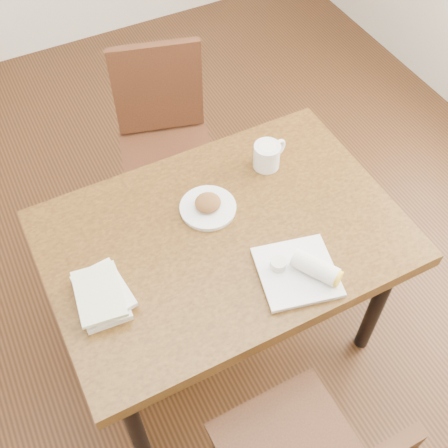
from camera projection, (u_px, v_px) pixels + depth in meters
name	position (u px, v px, depth m)	size (l,w,h in m)	color
ground	(224.00, 332.00, 2.58)	(4.00, 5.00, 0.01)	#472814
room_walls	(224.00, 1.00, 1.29)	(4.02, 5.02, 2.80)	beige
table	(224.00, 246.00, 2.04)	(1.25, 0.86, 0.75)	brown
chair_far	(165.00, 134.00, 2.58)	(0.52, 0.52, 0.95)	#4E2616
plate_scone	(208.00, 206.00, 2.03)	(0.21, 0.21, 0.07)	white
coffee_mug	(268.00, 155.00, 2.14)	(0.15, 0.10, 0.10)	white
plate_burrito	(303.00, 271.00, 1.85)	(0.30, 0.30, 0.08)	white
book_stack	(102.00, 295.00, 1.79)	(0.18, 0.24, 0.06)	white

